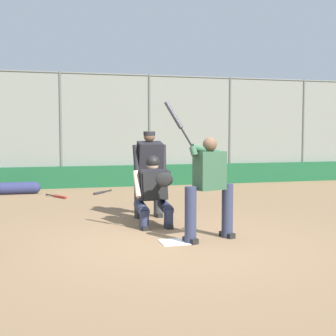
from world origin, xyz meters
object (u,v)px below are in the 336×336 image
object	(u,v)px
catcher_behind_plate	(154,190)
spare_bat_by_padding	(58,196)
batter_at_plate	(209,184)
spare_bat_third_base_side	(101,192)
umpire_home	(149,171)
equipment_bag_dugout_side	(18,188)

from	to	relation	value
catcher_behind_plate	spare_bat_by_padding	xyz separation A→B (m)	(1.49, -4.24, -0.62)
batter_at_plate	spare_bat_by_padding	xyz separation A→B (m)	(2.07, -5.43, -0.83)
spare_bat_by_padding	spare_bat_third_base_side	size ratio (longest dim) A/B	1.11
batter_at_plate	umpire_home	xyz separation A→B (m)	(0.46, -2.08, 0.04)
umpire_home	batter_at_plate	bearing A→B (deg)	98.80
spare_bat_by_padding	equipment_bag_dugout_side	world-z (taller)	equipment_bag_dugout_side
batter_at_plate	catcher_behind_plate	world-z (taller)	batter_at_plate
catcher_behind_plate	umpire_home	bearing A→B (deg)	-98.35
batter_at_plate	equipment_bag_dugout_side	size ratio (longest dim) A/B	1.81
spare_bat_by_padding	spare_bat_third_base_side	world-z (taller)	same
catcher_behind_plate	umpire_home	xyz separation A→B (m)	(-0.12, -0.90, 0.25)
catcher_behind_plate	spare_bat_third_base_side	world-z (taller)	catcher_behind_plate
spare_bat_third_base_side	spare_bat_by_padding	bearing A→B (deg)	-26.38
equipment_bag_dugout_side	spare_bat_third_base_side	bearing A→B (deg)	167.35
batter_at_plate	catcher_behind_plate	bearing A→B (deg)	-81.10
umpire_home	equipment_bag_dugout_side	world-z (taller)	umpire_home
batter_at_plate	spare_bat_by_padding	size ratio (longest dim) A/B	2.67
batter_at_plate	umpire_home	bearing A→B (deg)	-94.72
umpire_home	equipment_bag_dugout_side	size ratio (longest dim) A/B	1.43
catcher_behind_plate	spare_bat_third_base_side	distance (m)	4.82
umpire_home	spare_bat_third_base_side	xyz separation A→B (m)	(0.47, -3.87, -0.87)
spare_bat_third_base_side	equipment_bag_dugout_side	world-z (taller)	equipment_bag_dugout_side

